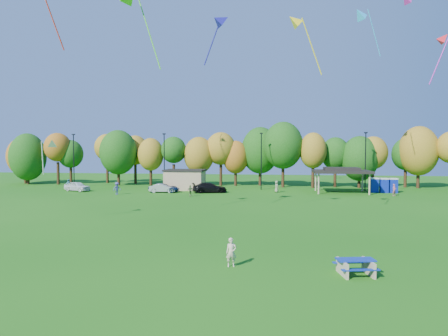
# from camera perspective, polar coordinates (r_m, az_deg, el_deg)

# --- Properties ---
(ground) EXTENTS (160.00, 160.00, 0.00)m
(ground) POSITION_cam_1_polar(r_m,az_deg,el_deg) (25.17, -4.05, -11.93)
(ground) COLOR #19600F
(ground) RESTS_ON ground
(tree_line) EXTENTS (93.57, 10.55, 11.15)m
(tree_line) POSITION_cam_1_polar(r_m,az_deg,el_deg) (69.61, 3.08, 2.23)
(tree_line) COLOR black
(tree_line) RESTS_ON ground
(lamp_posts) EXTENTS (64.50, 0.25, 9.09)m
(lamp_posts) POSITION_cam_1_polar(r_m,az_deg,el_deg) (63.91, 5.34, 1.29)
(lamp_posts) COLOR black
(lamp_posts) RESTS_ON ground
(utility_building) EXTENTS (6.30, 4.30, 3.25)m
(utility_building) POSITION_cam_1_polar(r_m,az_deg,el_deg) (63.83, -5.59, -1.65)
(utility_building) COLOR tan
(utility_building) RESTS_ON ground
(pavilion) EXTENTS (8.20, 6.20, 3.77)m
(pavilion) POSITION_cam_1_polar(r_m,az_deg,el_deg) (61.53, 16.43, -0.42)
(pavilion) COLOR tan
(pavilion) RESTS_ON ground
(porta_potties) EXTENTS (3.75, 1.62, 2.18)m
(porta_potties) POSITION_cam_1_polar(r_m,az_deg,el_deg) (63.98, 21.85, -2.30)
(porta_potties) COLOR #0B219A
(porta_potties) RESTS_ON ground
(picnic_table) EXTENTS (2.15, 1.90, 0.82)m
(picnic_table) POSITION_cam_1_polar(r_m,az_deg,el_deg) (21.72, 18.28, -13.12)
(picnic_table) COLOR tan
(picnic_table) RESTS_ON ground
(kite_flyer) EXTENTS (0.65, 0.51, 1.57)m
(kite_flyer) POSITION_cam_1_polar(r_m,az_deg,el_deg) (22.01, 1.05, -11.95)
(kite_flyer) COLOR beige
(kite_flyer) RESTS_ON ground
(car_a) EXTENTS (4.65, 3.00, 1.47)m
(car_a) POSITION_cam_1_polar(r_m,az_deg,el_deg) (65.59, -20.24, -2.47)
(car_a) COLOR white
(car_a) RESTS_ON ground
(car_b) EXTENTS (4.07, 1.84, 1.29)m
(car_b) POSITION_cam_1_polar(r_m,az_deg,el_deg) (60.20, -8.76, -2.87)
(car_b) COLOR #AAABB0
(car_b) RESTS_ON ground
(car_c) EXTENTS (4.75, 2.47, 1.28)m
(car_c) POSITION_cam_1_polar(r_m,az_deg,el_deg) (60.56, -8.54, -2.84)
(car_c) COLOR #0C224C
(car_c) RESTS_ON ground
(car_d) EXTENTS (5.51, 3.48, 1.49)m
(car_d) POSITION_cam_1_polar(r_m,az_deg,el_deg) (59.28, -2.08, -2.83)
(car_d) COLOR black
(car_d) RESTS_ON ground
(far_person_0) EXTENTS (0.72, 0.65, 1.65)m
(far_person_0) POSITION_cam_1_polar(r_m,az_deg,el_deg) (59.82, 23.15, -2.91)
(far_person_0) COLOR #BF5A6C
(far_person_0) RESTS_ON ground
(far_person_1) EXTENTS (1.25, 1.28, 1.76)m
(far_person_1) POSITION_cam_1_polar(r_m,az_deg,el_deg) (58.72, -15.05, -2.83)
(far_person_1) COLOR #4A469C
(far_person_1) RESTS_ON ground
(far_person_2) EXTENTS (0.94, 0.83, 1.64)m
(far_person_2) POSITION_cam_1_polar(r_m,az_deg,el_deg) (69.37, -21.34, -2.16)
(far_person_2) COLOR teal
(far_person_2) RESTS_ON ground
(far_person_3) EXTENTS (0.90, 0.91, 1.54)m
(far_person_3) POSITION_cam_1_polar(r_m,az_deg,el_deg) (54.65, -4.86, -3.26)
(far_person_3) COLOR #6D8350
(far_person_3) RESTS_ON ground
(far_person_4) EXTENTS (0.88, 1.02, 1.76)m
(far_person_4) POSITION_cam_1_polar(r_m,az_deg,el_deg) (60.03, 7.51, -2.65)
(far_person_4) COLOR gray
(far_person_4) RESTS_ON ground
(kite_3) EXTENTS (3.93, 2.68, 6.65)m
(kite_3) POSITION_cam_1_polar(r_m,az_deg,el_deg) (57.24, 18.88, 20.07)
(kite_3) COLOR #28B6FF
(kite_6) EXTENTS (1.38, 2.04, 3.37)m
(kite_6) POSITION_cam_1_polar(r_m,az_deg,el_deg) (37.70, -23.40, 3.29)
(kite_6) COLOR silver
(kite_7) EXTENTS (1.64, 1.28, 1.52)m
(kite_7) POSITION_cam_1_polar(r_m,az_deg,el_deg) (49.68, 28.92, 15.93)
(kite_7) COLOR red
(kite_9) EXTENTS (3.28, 1.50, 5.43)m
(kite_9) POSITION_cam_1_polar(r_m,az_deg,el_deg) (36.42, 10.04, 19.89)
(kite_9) COLOR yellow
(kite_10) EXTENTS (2.75, 1.81, 4.52)m
(kite_10) POSITION_cam_1_polar(r_m,az_deg,el_deg) (36.26, -0.17, 20.26)
(kite_10) COLOR navy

